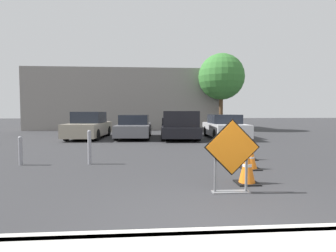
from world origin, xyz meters
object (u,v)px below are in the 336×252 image
object	(u,v)px
parked_car_second	(134,127)
parked_car_third	(224,127)
pickup_truck	(179,126)
road_closed_sign	(232,153)
traffic_cone_third	(250,151)
traffic_cone_second	(250,158)
bollard_nearest	(89,146)
traffic_cone_nearest	(247,166)
parked_car_nearest	(89,126)
bollard_second	(21,150)

from	to	relation	value
parked_car_second	parked_car_third	world-z (taller)	parked_car_third
pickup_truck	road_closed_sign	bearing A→B (deg)	92.22
traffic_cone_third	parked_car_third	bearing A→B (deg)	80.60
traffic_cone_third	parked_car_second	world-z (taller)	parked_car_second
traffic_cone_second	bollard_nearest	world-z (taller)	bollard_nearest
traffic_cone_second	parked_car_second	world-z (taller)	parked_car_second
traffic_cone_second	parked_car_second	xyz separation A→B (m)	(-3.66, 8.70, 0.34)
traffic_cone_third	parked_car_second	bearing A→B (deg)	119.79
pickup_truck	bollard_nearest	xyz separation A→B (m)	(-3.56, -7.22, -0.18)
traffic_cone_nearest	bollard_nearest	world-z (taller)	bollard_nearest
traffic_cone_second	traffic_cone_nearest	bearing A→B (deg)	-114.16
parked_car_second	bollard_nearest	distance (m)	7.75
road_closed_sign	bollard_nearest	xyz separation A→B (m)	(-3.38, 3.05, -0.23)
traffic_cone_nearest	parked_car_third	distance (m)	9.94
road_closed_sign	parked_car_nearest	size ratio (longest dim) A/B	0.31
traffic_cone_nearest	pickup_truck	bearing A→B (deg)	92.24
traffic_cone_second	bollard_nearest	xyz separation A→B (m)	(-4.57, 1.00, 0.24)
traffic_cone_third	pickup_truck	size ratio (longest dim) A/B	0.12
parked_car_nearest	traffic_cone_second	bearing A→B (deg)	129.19
traffic_cone_second	parked_car_nearest	distance (m)	10.88
road_closed_sign	bollard_second	xyz separation A→B (m)	(-5.38, 3.05, -0.32)
road_closed_sign	bollard_second	bearing A→B (deg)	150.48
parked_car_third	bollard_second	world-z (taller)	parked_car_third
traffic_cone_second	parked_car_second	size ratio (longest dim) A/B	0.15
traffic_cone_nearest	parked_car_third	size ratio (longest dim) A/B	0.18
traffic_cone_third	traffic_cone_second	bearing A→B (deg)	-111.74
road_closed_sign	parked_car_third	bearing A→B (deg)	74.44
road_closed_sign	parked_car_nearest	xyz separation A→B (m)	(-5.15, 10.88, -0.07)
traffic_cone_second	traffic_cone_third	bearing A→B (deg)	68.26
parked_car_third	bollard_nearest	world-z (taller)	parked_car_third
parked_car_second	traffic_cone_third	bearing A→B (deg)	121.89
traffic_cone_nearest	parked_car_nearest	size ratio (longest dim) A/B	0.18
road_closed_sign	traffic_cone_second	size ratio (longest dim) A/B	2.28
bollard_second	parked_car_second	bearing A→B (deg)	69.32
traffic_cone_second	bollard_second	size ratio (longest dim) A/B	0.74
road_closed_sign	bollard_second	world-z (taller)	road_closed_sign
parked_car_nearest	bollard_nearest	distance (m)	8.03
traffic_cone_nearest	traffic_cone_second	distance (m)	1.55
traffic_cone_second	traffic_cone_third	distance (m)	1.46
parked_car_third	bollard_nearest	xyz separation A→B (m)	(-6.25, -7.25, -0.11)
bollard_nearest	traffic_cone_third	bearing A→B (deg)	3.96
parked_car_nearest	parked_car_second	bearing A→B (deg)	-179.49
bollard_second	traffic_cone_nearest	bearing A→B (deg)	-22.13
parked_car_second	bollard_nearest	world-z (taller)	parked_car_second
pickup_truck	bollard_second	size ratio (longest dim) A/B	6.14
parked_car_second	pickup_truck	distance (m)	2.70
parked_car_nearest	bollard_nearest	bearing A→B (deg)	106.27
traffic_cone_third	traffic_cone_nearest	bearing A→B (deg)	-112.98
road_closed_sign	traffic_cone_third	distance (m)	3.84
parked_car_nearest	pickup_truck	world-z (taller)	pickup_truck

